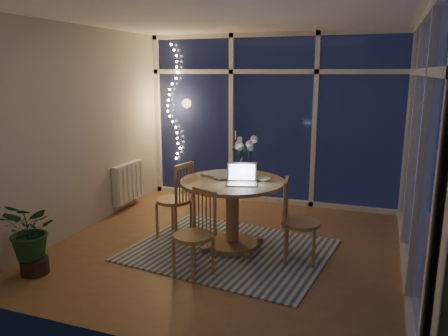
# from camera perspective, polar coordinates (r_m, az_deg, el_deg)

# --- Properties ---
(floor) EXTENTS (4.00, 4.00, 0.00)m
(floor) POSITION_cam_1_polar(r_m,az_deg,el_deg) (5.27, 0.76, -10.18)
(floor) COLOR brown
(floor) RESTS_ON ground
(ceiling) EXTENTS (4.00, 4.00, 0.00)m
(ceiling) POSITION_cam_1_polar(r_m,az_deg,el_deg) (4.89, 0.85, 19.17)
(ceiling) COLOR white
(ceiling) RESTS_ON wall_back
(wall_back) EXTENTS (4.00, 0.04, 2.60)m
(wall_back) POSITION_cam_1_polar(r_m,az_deg,el_deg) (6.82, 6.38, 6.28)
(wall_back) COLOR beige
(wall_back) RESTS_ON floor
(wall_front) EXTENTS (4.00, 0.04, 2.60)m
(wall_front) POSITION_cam_1_polar(r_m,az_deg,el_deg) (3.13, -11.37, -1.30)
(wall_front) COLOR beige
(wall_front) RESTS_ON floor
(wall_left) EXTENTS (0.04, 4.00, 2.60)m
(wall_left) POSITION_cam_1_polar(r_m,az_deg,el_deg) (5.88, -18.00, 4.75)
(wall_left) COLOR beige
(wall_left) RESTS_ON floor
(wall_right) EXTENTS (0.04, 4.00, 2.60)m
(wall_right) POSITION_cam_1_polar(r_m,az_deg,el_deg) (4.66, 24.70, 2.32)
(wall_right) COLOR beige
(wall_right) RESTS_ON floor
(window_wall_back) EXTENTS (4.00, 0.10, 2.60)m
(window_wall_back) POSITION_cam_1_polar(r_m,az_deg,el_deg) (6.78, 6.30, 6.24)
(window_wall_back) COLOR white
(window_wall_back) RESTS_ON floor
(window_wall_right) EXTENTS (0.10, 4.00, 2.60)m
(window_wall_right) POSITION_cam_1_polar(r_m,az_deg,el_deg) (4.66, 24.21, 2.36)
(window_wall_right) COLOR white
(window_wall_right) RESTS_ON floor
(radiator) EXTENTS (0.10, 0.70, 0.58)m
(radiator) POSITION_cam_1_polar(r_m,az_deg,el_deg) (6.73, -12.41, -1.81)
(radiator) COLOR white
(radiator) RESTS_ON wall_left
(fairy_lights) EXTENTS (0.24, 0.10, 1.85)m
(fairy_lights) POSITION_cam_1_polar(r_m,az_deg,el_deg) (7.26, -6.70, 8.43)
(fairy_lights) COLOR #FFC666
(fairy_lights) RESTS_ON window_wall_back
(garden_patio) EXTENTS (12.00, 6.00, 0.10)m
(garden_patio) POSITION_cam_1_polar(r_m,az_deg,el_deg) (9.88, 13.18, -0.04)
(garden_patio) COLOR black
(garden_patio) RESTS_ON ground
(garden_fence) EXTENTS (11.00, 0.08, 1.80)m
(garden_fence) POSITION_cam_1_polar(r_m,az_deg,el_deg) (10.28, 11.01, 5.97)
(garden_fence) COLOR #392115
(garden_fence) RESTS_ON ground
(neighbour_roof) EXTENTS (7.00, 3.00, 2.20)m
(neighbour_roof) POSITION_cam_1_polar(r_m,az_deg,el_deg) (13.15, 14.74, 12.86)
(neighbour_roof) COLOR #2F3238
(neighbour_roof) RESTS_ON ground
(garden_shrubs) EXTENTS (0.90, 0.90, 0.90)m
(garden_shrubs) POSITION_cam_1_polar(r_m,az_deg,el_deg) (8.49, 3.25, 1.76)
(garden_shrubs) COLOR black
(garden_shrubs) RESTS_ON ground
(rug) EXTENTS (2.38, 2.00, 0.01)m
(rug) POSITION_cam_1_polar(r_m,az_deg,el_deg) (5.15, 0.71, -10.64)
(rug) COLOR beige
(rug) RESTS_ON floor
(dining_table) EXTENTS (1.33, 1.33, 0.82)m
(dining_table) POSITION_cam_1_polar(r_m,az_deg,el_deg) (5.10, 1.09, -6.08)
(dining_table) COLOR olive
(dining_table) RESTS_ON floor
(chair_left) EXTENTS (0.53, 0.53, 0.96)m
(chair_left) POSITION_cam_1_polar(r_m,az_deg,el_deg) (5.49, -6.60, -3.98)
(chair_left) COLOR olive
(chair_left) RESTS_ON floor
(chair_right) EXTENTS (0.49, 0.49, 0.93)m
(chair_right) POSITION_cam_1_polar(r_m,az_deg,el_deg) (4.77, 9.99, -6.85)
(chair_right) COLOR olive
(chair_right) RESTS_ON floor
(chair_front) EXTENTS (0.54, 0.54, 0.89)m
(chair_front) POSITION_cam_1_polar(r_m,az_deg,el_deg) (4.42, -4.06, -8.60)
(chair_front) COLOR olive
(chair_front) RESTS_ON floor
(laptop) EXTENTS (0.40, 0.37, 0.24)m
(laptop) POSITION_cam_1_polar(r_m,az_deg,el_deg) (4.78, 2.35, -0.75)
(laptop) COLOR #B3B3B8
(laptop) RESTS_ON dining_table
(flower_vase) EXTENTS (0.23, 0.23, 0.21)m
(flower_vase) POSITION_cam_1_polar(r_m,az_deg,el_deg) (5.17, 2.40, 0.09)
(flower_vase) COLOR silver
(flower_vase) RESTS_ON dining_table
(bowl) EXTENTS (0.17, 0.17, 0.04)m
(bowl) POSITION_cam_1_polar(r_m,az_deg,el_deg) (4.97, 5.23, -1.49)
(bowl) COLOR silver
(bowl) RESTS_ON dining_table
(newspapers) EXTENTS (0.52, 0.48, 0.02)m
(newspapers) POSITION_cam_1_polar(r_m,az_deg,el_deg) (5.18, -0.59, -0.94)
(newspapers) COLOR silver
(newspapers) RESTS_ON dining_table
(phone) EXTENTS (0.12, 0.07, 0.01)m
(phone) POSITION_cam_1_polar(r_m,az_deg,el_deg) (4.83, 1.70, -2.02)
(phone) COLOR black
(phone) RESTS_ON dining_table
(potted_plant) EXTENTS (0.63, 0.57, 0.76)m
(potted_plant) POSITION_cam_1_polar(r_m,az_deg,el_deg) (4.88, -23.79, -8.42)
(potted_plant) COLOR #194623
(potted_plant) RESTS_ON floor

